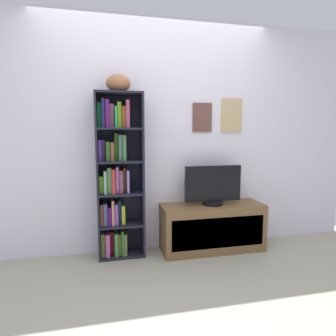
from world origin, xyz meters
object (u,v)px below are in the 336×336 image
object	(u,v)px
tv_stand	(212,227)
television	(213,186)
football	(118,83)
bookshelf	(116,178)

from	to	relation	value
tv_stand	television	xyz separation A→B (m)	(0.00, 0.00, 0.47)
football	tv_stand	size ratio (longest dim) A/B	0.22
football	tv_stand	world-z (taller)	football
television	bookshelf	bearing A→B (deg)	174.88
bookshelf	television	distance (m)	1.05
tv_stand	bookshelf	bearing A→B (deg)	174.82
bookshelf	football	xyz separation A→B (m)	(0.04, -0.03, 0.96)
bookshelf	football	distance (m)	0.96
bookshelf	tv_stand	xyz separation A→B (m)	(1.04, -0.09, -0.58)
football	bookshelf	bearing A→B (deg)	145.29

